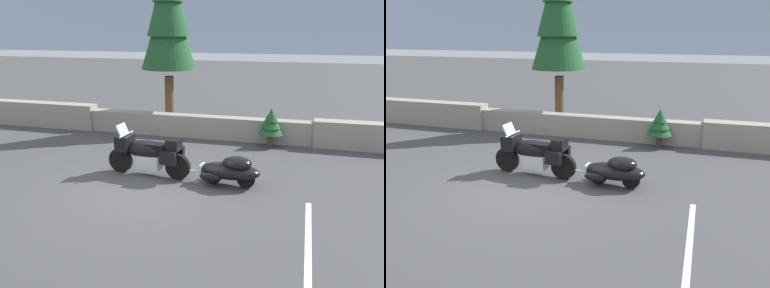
% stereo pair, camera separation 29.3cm
% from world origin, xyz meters
% --- Properties ---
extents(ground_plane, '(80.00, 80.00, 0.00)m').
position_xyz_m(ground_plane, '(0.00, 0.00, 0.00)').
color(ground_plane, '#424244').
extents(stone_guard_wall, '(24.00, 0.59, 0.95)m').
position_xyz_m(stone_guard_wall, '(-0.20, 5.05, 0.44)').
color(stone_guard_wall, gray).
rests_on(stone_guard_wall, ground).
extents(distant_ridgeline, '(240.00, 80.00, 16.00)m').
position_xyz_m(distant_ridgeline, '(0.00, 95.07, 8.00)').
color(distant_ridgeline, '#99A8BF').
rests_on(distant_ridgeline, ground).
extents(touring_motorcycle, '(2.31, 0.83, 1.33)m').
position_xyz_m(touring_motorcycle, '(-0.18, 0.99, 0.62)').
color(touring_motorcycle, black).
rests_on(touring_motorcycle, ground).
extents(car_shaped_trailer, '(2.22, 0.82, 0.76)m').
position_xyz_m(car_shaped_trailer, '(2.02, 0.85, 0.41)').
color(car_shaped_trailer, black).
rests_on(car_shaped_trailer, ground).
extents(pine_tree_tall, '(2.01, 2.01, 7.04)m').
position_xyz_m(pine_tree_tall, '(-1.27, 5.90, 4.41)').
color(pine_tree_tall, brown).
rests_on(pine_tree_tall, ground).
extents(pine_sapling_near, '(0.82, 0.82, 1.26)m').
position_xyz_m(pine_sapling_near, '(2.65, 4.62, 0.79)').
color(pine_sapling_near, brown).
rests_on(pine_sapling_near, ground).
extents(parking_stripe_marker, '(0.12, 3.60, 0.01)m').
position_xyz_m(parking_stripe_marker, '(3.90, -1.50, 0.00)').
color(parking_stripe_marker, silver).
rests_on(parking_stripe_marker, ground).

